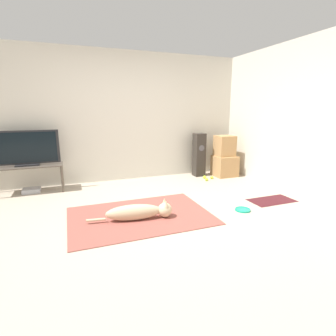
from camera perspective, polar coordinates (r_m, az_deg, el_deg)
ground_plane at (r=3.66m, az=-3.51°, el=-10.45°), size 12.00×12.00×0.00m
wall_back at (r=5.41m, az=-10.55°, el=10.78°), size 8.00×0.06×2.55m
wall_right at (r=4.82m, az=27.63°, el=9.37°), size 0.06×8.00×2.55m
area_rug at (r=3.68m, az=-6.05°, el=-10.26°), size 1.89×1.32×0.01m
dog at (r=3.52m, az=-5.99°, el=-9.43°), size 1.11×0.29×0.25m
frisbee at (r=3.99m, az=15.96°, el=-8.70°), size 0.22×0.22×0.03m
cardboard_box_lower at (r=5.86m, az=12.22°, el=0.44°), size 0.47×0.43×0.44m
cardboard_box_upper at (r=5.79m, az=12.23°, el=4.73°), size 0.38×0.35×0.44m
floor_speaker at (r=5.74m, az=6.76°, el=2.88°), size 0.23×0.23×0.93m
tv_stand at (r=5.15m, az=-28.15°, el=-0.14°), size 1.13×0.43×0.48m
tv at (r=5.10m, az=-28.56°, el=3.74°), size 1.07×0.20×0.60m
tennis_ball_by_boxes at (r=5.41m, az=8.38°, el=-2.47°), size 0.07×0.07×0.07m
tennis_ball_near_speaker at (r=5.58m, az=9.51°, el=-2.04°), size 0.07×0.07×0.07m
tennis_ball_loose_on_carpet at (r=5.59m, az=7.94°, el=-1.96°), size 0.07×0.07×0.07m
game_console at (r=5.23m, az=-27.54°, el=-4.31°), size 0.29×0.25×0.07m
door_mat at (r=4.55m, az=21.66°, el=-6.57°), size 0.74×0.39×0.01m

